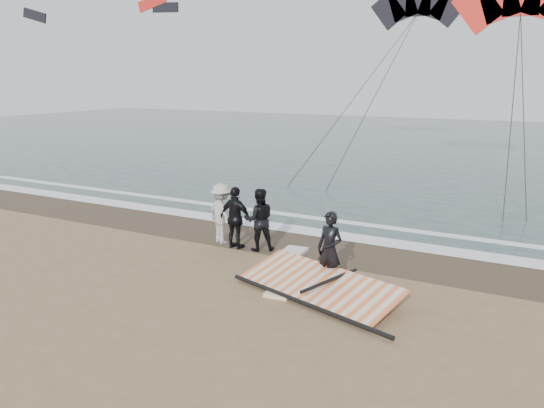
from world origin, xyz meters
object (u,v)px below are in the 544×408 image
Objects in this scene: man_main at (330,249)px; sail_rig at (318,286)px; board_cream at (283,260)px; board_white at (293,282)px.

man_main is 0.42× the size of sail_rig.
sail_rig is at bearing -45.71° from board_cream.
board_cream is at bearing 137.28° from sail_rig.
man_main is 1.29m from board_white.
man_main is 0.99m from sail_rig.
man_main is at bearing 19.08° from board_white.
man_main reaches higher than sail_rig.
man_main is at bearing 86.41° from sail_rig.
board_white is 0.49× the size of sail_rig.
sail_rig is at bearing -22.39° from board_white.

